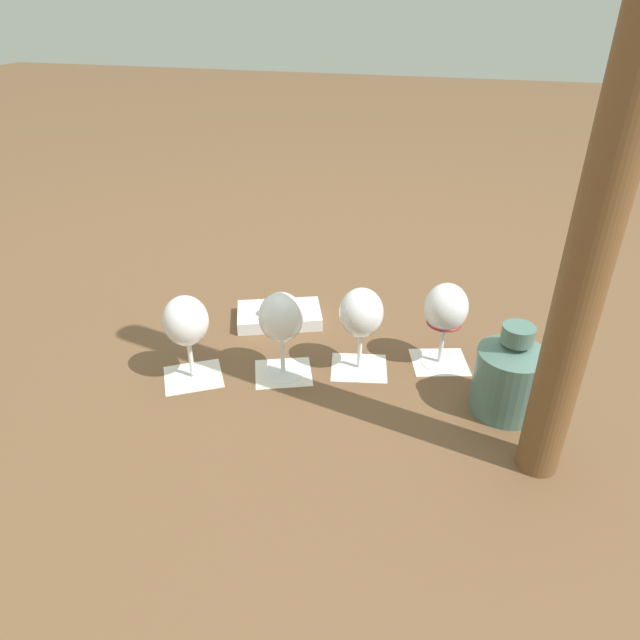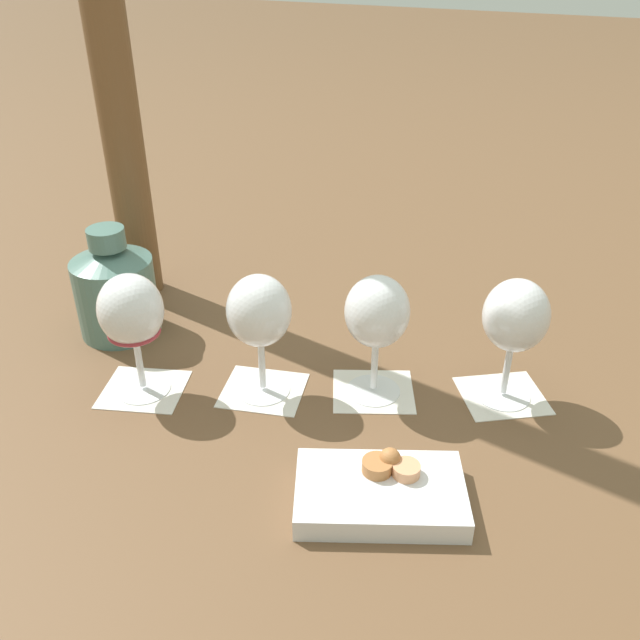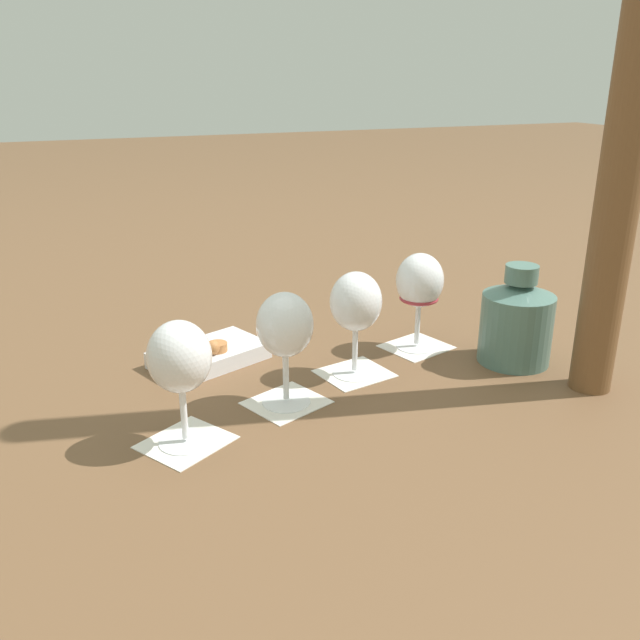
{
  "view_description": "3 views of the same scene",
  "coord_description": "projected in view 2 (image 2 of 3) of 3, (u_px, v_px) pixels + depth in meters",
  "views": [
    {
      "loc": [
        -0.22,
        0.81,
        0.6
      ],
      "look_at": [
        0.0,
        -0.01,
        0.11
      ],
      "focal_mm": 32.0,
      "sensor_mm": 36.0,
      "label": 1
    },
    {
      "loc": [
        0.27,
        -0.63,
        0.51
      ],
      "look_at": [
        0.0,
        -0.01,
        0.11
      ],
      "focal_mm": 38.0,
      "sensor_mm": 36.0,
      "label": 2
    },
    {
      "loc": [
        0.33,
        0.82,
        0.44
      ],
      "look_at": [
        0.0,
        -0.01,
        0.11
      ],
      "focal_mm": 38.0,
      "sensor_mm": 36.0,
      "label": 3
    }
  ],
  "objects": [
    {
      "name": "ceramic_vase",
      "position": [
        115.0,
        288.0,
        0.94
      ],
      "size": [
        0.11,
        0.11,
        0.16
      ],
      "color": "#4C7066",
      "rests_on": "ground_plane"
    },
    {
      "name": "tasting_card_2",
      "position": [
        373.0,
        391.0,
        0.85
      ],
      "size": [
        0.13,
        0.12,
        0.0
      ],
      "color": "silver",
      "rests_on": "ground_plane"
    },
    {
      "name": "wine_glass_2",
      "position": [
        377.0,
        318.0,
        0.79
      ],
      "size": [
        0.08,
        0.08,
        0.16
      ],
      "color": "white",
      "rests_on": "tasting_card_2"
    },
    {
      "name": "wine_glass_3",
      "position": [
        515.0,
        322.0,
        0.79
      ],
      "size": [
        0.08,
        0.08,
        0.16
      ],
      "color": "white",
      "rests_on": "tasting_card_3"
    },
    {
      "name": "wine_glass_0",
      "position": [
        132.0,
        316.0,
        0.8
      ],
      "size": [
        0.08,
        0.08,
        0.16
      ],
      "color": "white",
      "rests_on": "tasting_card_0"
    },
    {
      "name": "tasting_card_1",
      "position": [
        263.0,
        390.0,
        0.85
      ],
      "size": [
        0.12,
        0.11,
        0.0
      ],
      "color": "silver",
      "rests_on": "ground_plane"
    },
    {
      "name": "snack_dish",
      "position": [
        381.0,
        492.0,
        0.68
      ],
      "size": [
        0.2,
        0.16,
        0.05
      ],
      "color": "silver",
      "rests_on": "ground_plane"
    },
    {
      "name": "tasting_card_3",
      "position": [
        502.0,
        395.0,
        0.84
      ],
      "size": [
        0.13,
        0.13,
        0.0
      ],
      "color": "silver",
      "rests_on": "ground_plane"
    },
    {
      "name": "wine_glass_1",
      "position": [
        259.0,
        317.0,
        0.8
      ],
      "size": [
        0.08,
        0.08,
        0.16
      ],
      "color": "white",
      "rests_on": "tasting_card_1"
    },
    {
      "name": "tasting_card_0",
      "position": [
        144.0,
        389.0,
        0.85
      ],
      "size": [
        0.12,
        0.11,
        0.0
      ],
      "color": "silver",
      "rests_on": "ground_plane"
    },
    {
      "name": "ground_plane",
      "position": [
        320.0,
        389.0,
        0.85
      ],
      "size": [
        8.0,
        8.0,
        0.0
      ],
      "primitive_type": "plane",
      "color": "brown"
    }
  ]
}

